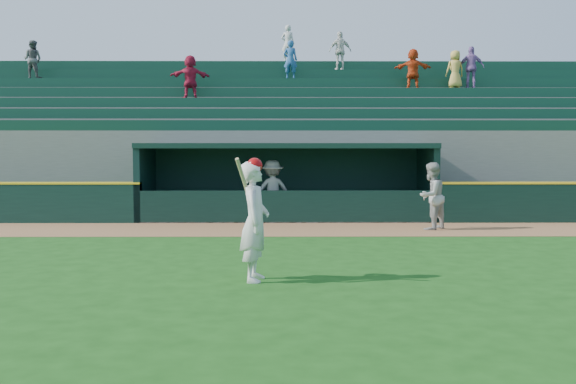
{
  "coord_description": "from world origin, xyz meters",
  "views": [
    {
      "loc": [
        -0.11,
        -13.18,
        2.33
      ],
      "look_at": [
        0.0,
        1.6,
        1.3
      ],
      "focal_mm": 40.0,
      "sensor_mm": 36.0,
      "label": 1
    }
  ],
  "objects": [
    {
      "name": "dugout_player_front",
      "position": [
        4.08,
        4.85,
        0.95
      ],
      "size": [
        1.17,
        1.16,
        1.91
      ],
      "primitive_type": "imported",
      "rotation": [
        0.0,
        0.0,
        3.89
      ],
      "color": "#9E9E99",
      "rests_on": "ground"
    },
    {
      "name": "dugout",
      "position": [
        0.0,
        8.0,
        1.36
      ],
      "size": [
        9.4,
        2.8,
        2.46
      ],
      "color": "slate",
      "rests_on": "ground"
    },
    {
      "name": "ground",
      "position": [
        0.0,
        0.0,
        0.0
      ],
      "size": [
        120.0,
        120.0,
        0.0
      ],
      "primitive_type": "plane",
      "color": "#164511",
      "rests_on": "ground"
    },
    {
      "name": "dugout_player_inside",
      "position": [
        -0.46,
        7.13,
        0.96
      ],
      "size": [
        1.37,
        0.96,
        1.93
      ],
      "primitive_type": "imported",
      "rotation": [
        0.0,
        0.0,
        3.35
      ],
      "color": "gray",
      "rests_on": "ground"
    },
    {
      "name": "warning_track",
      "position": [
        0.0,
        4.9,
        0.01
      ],
      "size": [
        40.0,
        3.0,
        0.01
      ],
      "primitive_type": "cube",
      "color": "brown",
      "rests_on": "ground"
    },
    {
      "name": "stands",
      "position": [
        0.01,
        12.57,
        2.4
      ],
      "size": [
        34.5,
        6.25,
        7.52
      ],
      "color": "slate",
      "rests_on": "ground"
    },
    {
      "name": "batter_at_plate",
      "position": [
        -0.61,
        -2.09,
        1.07
      ],
      "size": [
        0.59,
        0.86,
        2.17
      ],
      "color": "silver",
      "rests_on": "ground"
    }
  ]
}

